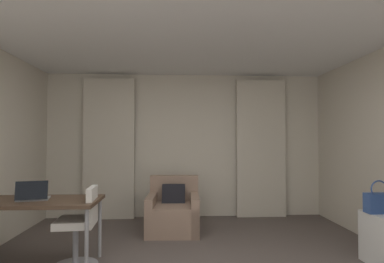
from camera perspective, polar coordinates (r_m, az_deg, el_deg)
wall_window at (r=5.74m, az=-1.17°, el=-2.54°), size 5.12×0.06×2.60m
ceiling at (r=2.98m, az=1.08°, el=22.90°), size 5.12×6.12×0.06m
curtain_left_panel at (r=5.73m, az=-15.02°, el=-2.99°), size 0.90×0.06×2.50m
curtain_right_panel at (r=5.82m, az=12.55°, el=-2.98°), size 0.90×0.06×2.50m
armchair at (r=4.93m, az=-3.45°, el=-14.70°), size 0.81×0.86×0.82m
desk at (r=3.90m, az=-26.76°, el=-12.03°), size 1.36×0.66×0.74m
desk_chair at (r=3.76m, az=-19.96°, el=-16.97°), size 0.48×0.48×0.88m
laptop at (r=3.88m, az=-27.19°, el=-10.50°), size 0.37×0.31×0.22m
handbag_primary at (r=4.15m, az=31.16°, el=-11.06°), size 0.30×0.14×0.37m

